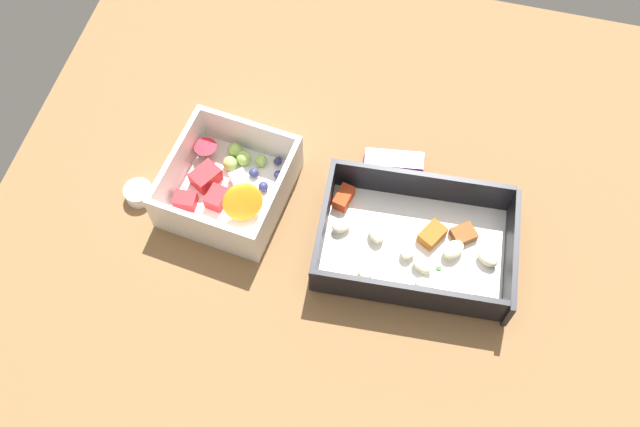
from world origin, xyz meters
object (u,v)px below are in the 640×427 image
object	(u,v)px
candy_bar	(394,161)
paper_cup_liner	(139,193)
pasta_container	(415,244)
fruit_bowl	(228,184)

from	to	relation	value
candy_bar	paper_cup_liner	bearing A→B (deg)	-157.17
pasta_container	paper_cup_liner	distance (cm)	32.31
fruit_bowl	paper_cup_liner	bearing A→B (deg)	-163.07
fruit_bowl	paper_cup_liner	world-z (taller)	fruit_bowl
candy_bar	paper_cup_liner	size ratio (longest dim) A/B	2.14
pasta_container	paper_cup_liner	xyz separation A→B (cm)	(-32.28, -0.99, -0.76)
pasta_container	fruit_bowl	bearing A→B (deg)	170.59
paper_cup_liner	fruit_bowl	bearing A→B (deg)	16.93
candy_bar	paper_cup_liner	xyz separation A→B (cm)	(-27.84, -11.72, 0.26)
candy_bar	fruit_bowl	bearing A→B (deg)	-154.06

